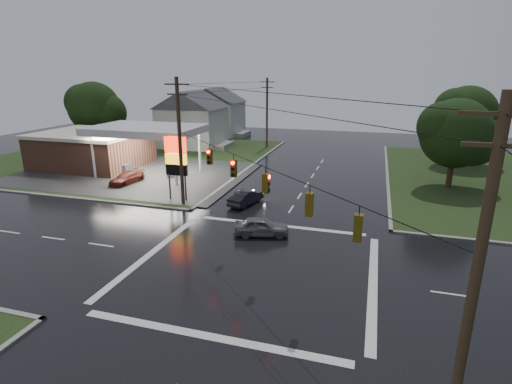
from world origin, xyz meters
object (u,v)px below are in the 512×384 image
(tree_ne_far, at_px, (468,116))
(car_north, at_px, (246,197))
(tree_nw_behind, at_px, (95,108))
(tree_ne_near, at_px, (457,134))
(utility_pole_n, at_px, (267,112))
(house_far, at_px, (216,111))
(car_crossing, at_px, (262,227))
(utility_pole_se, at_px, (475,280))
(car_pump, at_px, (127,178))
(gas_station, at_px, (100,147))
(house_near, at_px, (192,118))
(utility_pole_nw, at_px, (180,141))
(pylon_sign, at_px, (176,158))

(tree_ne_far, distance_m, car_north, 31.71)
(tree_nw_behind, bearing_deg, tree_ne_near, -9.47)
(utility_pole_n, relative_size, house_far, 0.95)
(utility_pole_n, xyz_separation_m, car_north, (5.35, -26.84, -4.81))
(car_crossing, bearing_deg, tree_ne_near, -55.58)
(utility_pole_se, distance_m, car_pump, 36.76)
(gas_station, xyz_separation_m, house_far, (3.73, 28.30, 1.86))
(house_far, bearing_deg, house_near, -85.24)
(utility_pole_nw, height_order, tree_ne_far, utility_pole_nw)
(utility_pole_nw, xyz_separation_m, utility_pole_se, (19.00, -19.00, 0.00))
(gas_station, height_order, house_near, house_near)
(utility_pole_nw, bearing_deg, gas_station, 147.77)
(utility_pole_se, distance_m, car_crossing, 18.38)
(tree_ne_far, bearing_deg, gas_station, -161.54)
(tree_ne_near, relative_size, tree_ne_far, 0.92)
(house_far, bearing_deg, tree_nw_behind, -123.44)
(tree_ne_near, height_order, tree_ne_far, tree_ne_far)
(car_north, bearing_deg, house_near, -40.74)
(utility_pole_n, distance_m, tree_ne_far, 26.96)
(tree_ne_near, xyz_separation_m, car_north, (-18.30, -10.83, -4.90))
(pylon_sign, bearing_deg, gas_station, 148.78)
(utility_pole_se, bearing_deg, car_north, 123.45)
(utility_pole_n, bearing_deg, utility_pole_se, -68.20)
(gas_station, relative_size, pylon_sign, 4.37)
(gas_station, relative_size, utility_pole_se, 2.38)
(utility_pole_se, height_order, car_pump, utility_pole_se)
(car_pump, bearing_deg, pylon_sign, -14.08)
(pylon_sign, bearing_deg, tree_ne_near, 25.01)
(tree_nw_behind, xyz_separation_m, car_north, (29.69, -18.83, -5.52))
(utility_pole_n, height_order, tree_ne_far, utility_pole_n)
(utility_pole_nw, relative_size, tree_ne_near, 1.22)
(gas_station, distance_m, pylon_sign, 17.81)
(house_far, xyz_separation_m, car_crossing, (21.06, -43.21, -3.73))
(house_near, relative_size, tree_ne_far, 1.13)
(utility_pole_n, distance_m, car_north, 27.78)
(utility_pole_se, distance_m, tree_ne_far, 44.16)
(tree_ne_near, bearing_deg, car_pump, -166.16)
(house_far, bearing_deg, utility_pole_se, -61.32)
(tree_nw_behind, bearing_deg, tree_ne_far, 4.49)
(tree_ne_far, distance_m, car_crossing, 34.77)
(pylon_sign, height_order, tree_ne_far, tree_ne_far)
(pylon_sign, relative_size, tree_ne_far, 0.61)
(house_far, xyz_separation_m, tree_nw_behind, (-11.89, -18.01, 1.77))
(utility_pole_nw, bearing_deg, tree_nw_behind, 139.90)
(gas_station, relative_size, house_near, 2.37)
(tree_nw_behind, height_order, tree_ne_far, tree_nw_behind)
(tree_ne_near, bearing_deg, gas_station, -176.70)
(utility_pole_nw, xyz_separation_m, tree_ne_near, (23.64, 12.49, -0.16))
(utility_pole_se, height_order, house_far, utility_pole_se)
(utility_pole_n, xyz_separation_m, car_crossing, (8.61, -33.21, -4.79))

